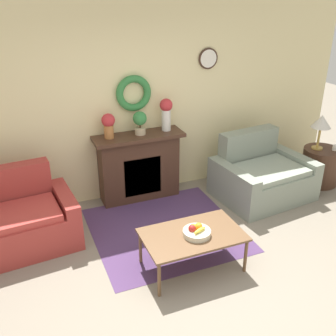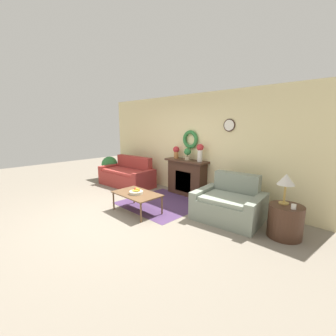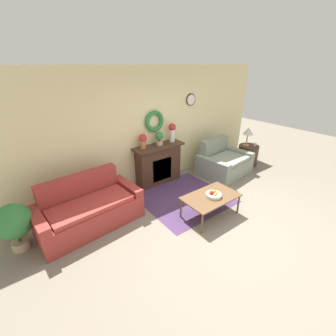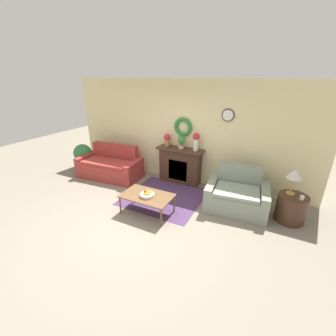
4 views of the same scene
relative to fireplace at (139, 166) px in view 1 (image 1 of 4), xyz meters
The scene contains 13 objects.
ground_plane 2.29m from the fireplace, 91.14° to the right, with size 16.00×16.00×0.00m, color gray.
floor_rug 1.06m from the fireplace, 88.72° to the right, with size 1.80×1.76×0.01m.
wall_back 0.89m from the fireplace, 101.41° to the left, with size 6.80×0.16×2.70m.
fireplace is the anchor object (origin of this frame).
loveseat_right 1.78m from the fireplace, 20.61° to the right, with size 1.39×1.13×0.91m.
coffee_table 1.73m from the fireplace, 89.30° to the right, with size 1.07×0.66×0.43m.
fruit_bowl 1.76m from the fireplace, 88.47° to the right, with size 0.30×0.30×0.12m.
side_table_by_loveseat 2.82m from the fireplace, 13.10° to the right, with size 0.56×0.56×0.57m.
table_lamp 2.77m from the fireplace, 12.29° to the right, with size 0.29×0.29×0.53m.
mug 2.96m from the fireplace, 14.41° to the right, with size 0.08×0.08×0.08m.
vase_on_mantel_left 0.78m from the fireplace, behind, with size 0.18×0.18×0.34m.
vase_on_mantel_right 0.86m from the fireplace, ahead, with size 0.18×0.18×0.45m.
potted_plant_on_mantel 0.67m from the fireplace, 26.07° to the right, with size 0.19×0.19×0.32m.
Camera 1 is at (-1.50, -2.61, 2.83)m, focal length 42.00 mm.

